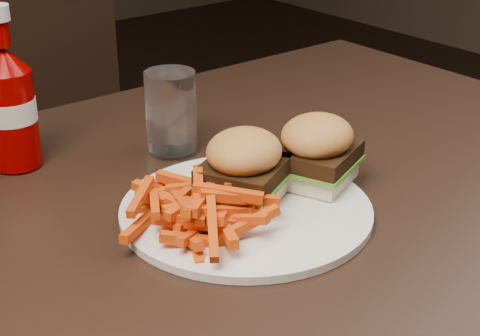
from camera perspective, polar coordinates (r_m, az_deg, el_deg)
dining_table at (r=0.78m, az=-2.18°, el=-5.02°), size 1.20×0.80×0.04m
plate at (r=0.77m, az=0.47°, el=-3.28°), size 0.26×0.26×0.01m
sandwich_half_a at (r=0.77m, az=0.31°, el=-1.72°), size 0.10×0.10×0.02m
sandwich_half_b at (r=0.82m, az=5.88°, el=-0.39°), size 0.10×0.10×0.02m
fries_pile at (r=0.72m, az=-3.26°, el=-3.00°), size 0.14×0.14×0.05m
ketchup_bottle at (r=0.90m, az=-17.27°, el=3.66°), size 0.08×0.08×0.12m
tumbler at (r=0.90m, az=-5.38°, el=4.45°), size 0.07×0.07×0.10m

